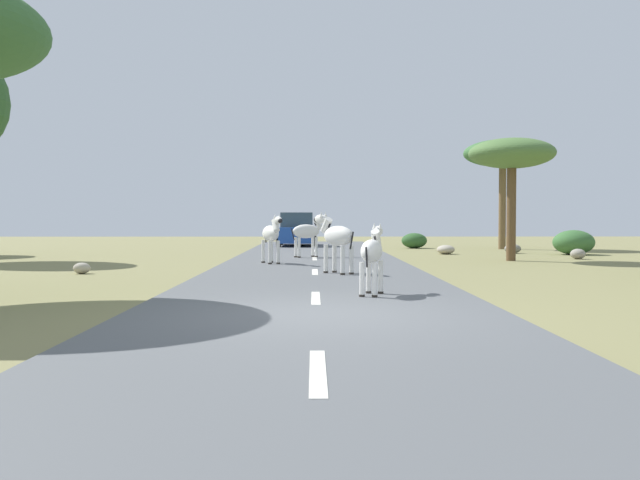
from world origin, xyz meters
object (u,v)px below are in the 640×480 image
(zebra_2, at_px, (308,232))
(zebra_0, at_px, (271,234))
(tree_6, at_px, (503,155))
(rock_3, at_px, (82,268))
(bush_0, at_px, (574,242))
(zebra_1, at_px, (336,237))
(zebra_3, at_px, (372,252))
(bush_1, at_px, (414,241))
(tree_5, at_px, (512,155))
(rock_2, at_px, (578,254))
(rock_1, at_px, (513,249))
(rock_0, at_px, (446,250))
(car_0, at_px, (297,231))

(zebra_2, bearing_deg, zebra_0, -45.83)
(tree_6, distance_m, rock_3, 21.67)
(bush_0, bearing_deg, zebra_1, -135.16)
(zebra_2, relative_size, zebra_3, 1.12)
(zebra_2, distance_m, bush_1, 10.08)
(rock_3, bearing_deg, zebra_0, 34.23)
(zebra_3, bearing_deg, zebra_0, 121.39)
(tree_5, bearing_deg, zebra_1, -136.40)
(zebra_1, bearing_deg, rock_2, 2.74)
(bush_0, bearing_deg, rock_1, 154.39)
(tree_5, bearing_deg, rock_2, 19.47)
(zebra_2, bearing_deg, rock_1, 84.82)
(rock_1, distance_m, rock_3, 18.17)
(zebra_1, xyz_separation_m, tree_6, (8.55, 15.11, 3.55))
(tree_5, height_order, rock_0, tree_5)
(zebra_3, height_order, bush_1, zebra_3)
(rock_2, bearing_deg, zebra_2, 177.48)
(bush_0, relative_size, rock_0, 2.11)
(zebra_1, relative_size, rock_0, 2.03)
(bush_0, bearing_deg, zebra_2, -166.70)
(tree_5, relative_size, bush_0, 2.55)
(zebra_0, distance_m, rock_0, 9.51)
(car_0, bearing_deg, rock_1, -36.72)
(bush_0, xyz_separation_m, rock_2, (-0.99, -3.02, -0.32))
(rock_3, bearing_deg, rock_2, 22.01)
(zebra_3, bearing_deg, bush_1, 95.45)
(car_0, relative_size, tree_5, 1.01)
(zebra_0, distance_m, zebra_3, 9.27)
(zebra_2, height_order, tree_5, tree_5)
(zebra_0, relative_size, tree_6, 0.30)
(zebra_0, xyz_separation_m, zebra_3, (2.47, -8.93, -0.13))
(car_0, relative_size, rock_2, 7.95)
(zebra_0, distance_m, car_0, 14.10)
(zebra_1, height_order, car_0, car_0)
(zebra_2, relative_size, rock_0, 1.97)
(zebra_0, bearing_deg, zebra_2, -129.29)
(rock_2, bearing_deg, bush_1, 117.47)
(zebra_1, xyz_separation_m, zebra_3, (0.52, -5.01, -0.15))
(bush_0, relative_size, rock_3, 3.65)
(bush_0, bearing_deg, car_0, 145.52)
(zebra_2, xyz_separation_m, car_0, (-0.68, 10.54, -0.15))
(bush_1, distance_m, rock_2, 10.19)
(zebra_0, height_order, zebra_2, same)
(zebra_2, relative_size, tree_6, 0.30)
(tree_6, bearing_deg, rock_2, -85.94)
(zebra_1, relative_size, tree_5, 0.38)
(zebra_0, bearing_deg, tree_6, -154.52)
(rock_1, bearing_deg, tree_5, -106.90)
(tree_6, xyz_separation_m, bush_1, (-4.13, 0.96, -4.19))
(rock_3, bearing_deg, tree_5, 22.53)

